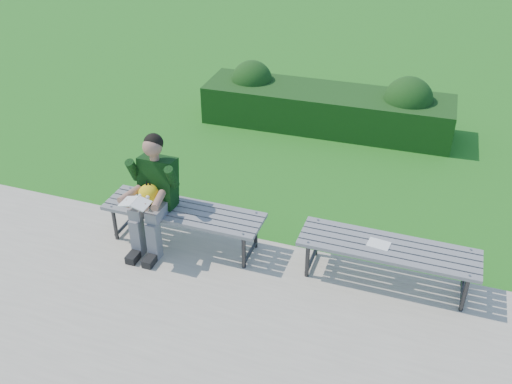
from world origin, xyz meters
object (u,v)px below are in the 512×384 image
at_px(hedge, 329,105).
at_px(paper_sheet, 379,244).
at_px(bench_right, 388,251).
at_px(seated_boy, 153,191).
at_px(bench_left, 183,214).

relative_size(hedge, paper_sheet, 16.29).
height_order(bench_right, paper_sheet, bench_right).
height_order(hedge, paper_sheet, hedge).
bearing_deg(seated_boy, paper_sheet, 4.22).
xyz_separation_m(hedge, paper_sheet, (1.31, -3.49, 0.11)).
bearing_deg(hedge, seated_boy, -107.06).
relative_size(bench_right, paper_sheet, 7.55).
relative_size(bench_left, seated_boy, 1.37).
bearing_deg(paper_sheet, bench_right, 0.00).
relative_size(hedge, seated_boy, 2.95).
height_order(hedge, seated_boy, seated_boy).
bearing_deg(hedge, bench_right, -68.03).
bearing_deg(bench_left, paper_sheet, 2.33).
height_order(seated_boy, paper_sheet, seated_boy).
bearing_deg(bench_left, bench_right, 2.23).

